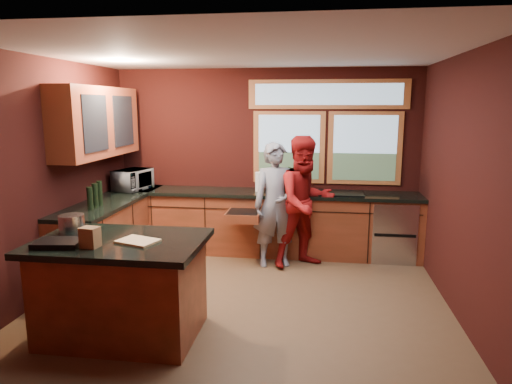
% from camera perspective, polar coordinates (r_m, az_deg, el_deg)
% --- Properties ---
extents(floor, '(4.50, 4.50, 0.00)m').
position_cam_1_polar(floor, '(5.31, -1.50, -13.27)').
color(floor, brown).
rests_on(floor, ground).
extents(room_shell, '(4.52, 4.02, 2.71)m').
position_cam_1_polar(room_shell, '(5.31, -7.42, 6.74)').
color(room_shell, black).
rests_on(room_shell, ground).
extents(back_counter, '(4.50, 0.64, 0.93)m').
position_cam_1_polar(back_counter, '(6.73, 2.55, -3.86)').
color(back_counter, '#562914').
rests_on(back_counter, floor).
extents(left_counter, '(0.64, 2.30, 0.93)m').
position_cam_1_polar(left_counter, '(6.50, -17.50, -4.87)').
color(left_counter, '#562914').
rests_on(left_counter, floor).
extents(island, '(1.55, 1.05, 0.95)m').
position_cam_1_polar(island, '(4.57, -16.39, -11.35)').
color(island, '#562914').
rests_on(island, floor).
extents(person_grey, '(0.70, 0.56, 1.69)m').
position_cam_1_polar(person_grey, '(6.14, 2.50, -1.64)').
color(person_grey, slate).
rests_on(person_grey, floor).
extents(person_red, '(1.09, 1.03, 1.78)m').
position_cam_1_polar(person_red, '(6.14, 6.18, -1.28)').
color(person_red, maroon).
rests_on(person_red, floor).
extents(microwave, '(0.50, 0.63, 0.31)m').
position_cam_1_polar(microwave, '(6.97, -15.16, 1.48)').
color(microwave, '#999999').
rests_on(microwave, left_counter).
extents(potted_plant, '(0.34, 0.29, 0.38)m').
position_cam_1_polar(potted_plant, '(6.63, 4.34, 1.68)').
color(potted_plant, '#999999').
rests_on(potted_plant, back_counter).
extents(paper_towel, '(0.12, 0.12, 0.28)m').
position_cam_1_polar(paper_towel, '(6.63, 0.42, 1.29)').
color(paper_towel, white).
rests_on(paper_towel, back_counter).
extents(cutting_board, '(0.41, 0.35, 0.02)m').
position_cam_1_polar(cutting_board, '(4.29, -14.56, -5.96)').
color(cutting_board, tan).
rests_on(cutting_board, island).
extents(stock_pot, '(0.24, 0.24, 0.18)m').
position_cam_1_polar(stock_pot, '(4.77, -22.05, -3.72)').
color(stock_pot, silver).
rests_on(stock_pot, island).
extents(paper_bag, '(0.17, 0.14, 0.18)m').
position_cam_1_polar(paper_bag, '(4.24, -20.03, -5.34)').
color(paper_bag, brown).
rests_on(paper_bag, island).
extents(black_tray, '(0.44, 0.33, 0.05)m').
position_cam_1_polar(black_tray, '(4.41, -23.44, -5.87)').
color(black_tray, black).
rests_on(black_tray, island).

